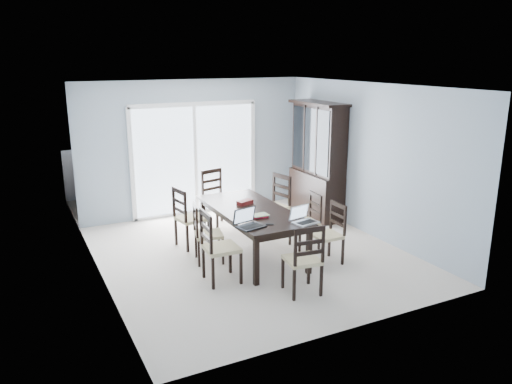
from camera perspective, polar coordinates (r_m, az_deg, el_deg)
floor at (r=7.91m, az=-0.52°, el=-7.14°), size 5.00×5.00×0.00m
ceiling at (r=7.32m, az=-0.57°, el=12.03°), size 5.00×5.00×0.00m
back_wall at (r=9.77m, az=-7.05°, el=5.04°), size 4.50×0.02×2.60m
wall_left at (r=6.85m, az=-17.69°, el=0.05°), size 0.02×5.00×2.60m
wall_right at (r=8.71m, az=12.88°, el=3.53°), size 0.02×5.00×2.60m
balcony at (r=11.00m, az=-8.59°, el=-1.09°), size 4.50×2.00×0.10m
railing at (r=11.78m, az=-10.24°, el=2.94°), size 4.50×0.06×1.10m
dining_table at (r=7.67m, az=-0.54°, el=-2.49°), size 1.00×2.20×0.75m
china_hutch at (r=9.61m, az=7.04°, el=3.48°), size 0.50×1.38×2.20m
sliding_door at (r=9.79m, az=-6.96°, el=3.79°), size 2.52×0.05×2.18m
chair_left_near at (r=6.78m, az=-4.79°, el=-5.40°), size 0.48×0.46×1.18m
chair_left_mid at (r=7.49m, az=-6.12°, el=-3.96°), size 0.49×0.48×1.05m
chair_left_far at (r=8.07m, az=-8.00°, el=-2.19°), size 0.51×0.50×1.16m
chair_right_near at (r=7.54m, az=8.67°, el=-3.92°), size 0.41×0.40×1.05m
chair_right_mid at (r=8.10m, az=6.16°, el=-2.58°), size 0.42×0.41×1.03m
chair_right_far at (r=8.66m, az=2.36°, el=-0.70°), size 0.55×0.54×1.20m
chair_end_near at (r=6.43m, az=5.68°, el=-6.91°), size 0.47×0.48×1.12m
chair_end_far at (r=9.10m, az=-4.64°, el=0.03°), size 0.55×0.56×1.19m
laptop_dark at (r=6.82m, az=-0.56°, el=-3.57°), size 0.42×0.33×0.25m
laptop_silver at (r=7.02m, az=5.69°, el=-3.12°), size 0.38×0.30×0.24m
book_stack at (r=7.26m, az=0.44°, el=-2.73°), size 0.24×0.19×0.04m
cell_phone at (r=6.94m, az=1.58°, el=-3.70°), size 0.12×0.11×0.01m
game_box at (r=7.88m, az=-1.28°, el=-1.19°), size 0.28×0.20×0.06m
hot_tub at (r=10.79m, az=-13.43°, el=1.45°), size 2.18×1.99×1.03m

